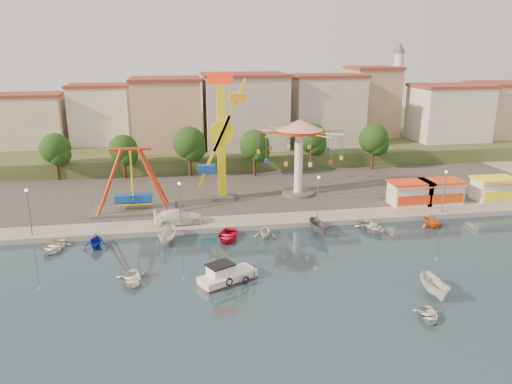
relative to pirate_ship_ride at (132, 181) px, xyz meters
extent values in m
plane|color=#152D3A|center=(13.62, -19.84, -4.39)|extent=(200.00, 200.00, 0.00)
cube|color=#9E998E|center=(13.62, 42.16, -4.09)|extent=(200.00, 100.00, 0.60)
cube|color=#4C4944|center=(13.62, 10.16, -3.79)|extent=(90.00, 28.00, 0.01)
cube|color=#384C26|center=(13.62, 47.16, -2.89)|extent=(200.00, 60.00, 3.00)
cube|color=#59595E|center=(0.00, 0.00, -3.64)|extent=(10.00, 5.00, 0.30)
cube|color=#1245A5|center=(0.00, 0.00, -2.19)|extent=(4.50, 1.40, 1.00)
cylinder|color=red|center=(0.00, 0.00, 4.01)|extent=(5.00, 0.40, 0.40)
cube|color=#59595E|center=(11.35, 3.23, -3.54)|extent=(3.00, 3.00, 0.50)
cube|color=yellow|center=(11.35, 3.23, 3.71)|extent=(1.00, 1.00, 15.00)
cube|color=red|center=(11.35, 3.23, 12.01)|extent=(3.20, 0.50, 1.40)
cylinder|color=yellow|center=(11.35, 2.43, 5.21)|extent=(3.20, 0.50, 3.20)
cube|color=yellow|center=(12.39, 2.23, 7.48)|extent=(4.50, 0.35, 9.23)
cube|color=orange|center=(13.43, 2.23, 9.75)|extent=(2.20, 1.20, 1.00)
cylinder|color=#59595E|center=(21.82, 3.35, -3.59)|extent=(4.40, 4.40, 0.40)
cylinder|color=white|center=(21.82, 3.35, 0.71)|extent=(1.10, 1.10, 9.00)
cylinder|color=red|center=(21.82, 3.35, 5.01)|extent=(6.00, 6.00, 0.50)
cone|color=red|center=(21.82, 3.35, 5.91)|extent=(6.40, 6.40, 1.40)
cube|color=white|center=(34.93, -3.34, -2.39)|extent=(5.00, 3.00, 2.80)
cube|color=red|center=(34.93, -3.34, -0.84)|extent=(5.40, 3.40, 0.25)
cube|color=red|center=(34.93, -5.04, -1.19)|extent=(5.00, 0.77, 0.43)
cube|color=white|center=(39.26, -3.34, -2.39)|extent=(5.00, 3.00, 2.80)
cube|color=#D64211|center=(39.26, -3.34, -0.84)|extent=(5.40, 3.40, 0.25)
cube|color=red|center=(39.26, -5.04, -1.19)|extent=(5.00, 0.77, 0.43)
cube|color=white|center=(46.78, -3.34, -2.39)|extent=(5.00, 3.00, 2.80)
cube|color=#F8F914|center=(46.78, -3.34, -0.84)|extent=(5.40, 3.40, 0.25)
cube|color=red|center=(46.78, -5.04, -1.19)|extent=(5.00, 0.77, 0.43)
cylinder|color=#59595E|center=(-10.38, -6.84, -1.29)|extent=(0.14, 0.14, 5.00)
cylinder|color=#59595E|center=(5.62, -6.84, -1.29)|extent=(0.14, 0.14, 5.00)
cylinder|color=#59595E|center=(21.62, -6.84, -1.29)|extent=(0.14, 0.14, 5.00)
cylinder|color=#59595E|center=(37.62, -6.84, -1.29)|extent=(0.14, 0.14, 5.00)
cylinder|color=#382314|center=(-12.38, 17.14, -2.00)|extent=(0.44, 0.44, 3.60)
sphere|color=black|center=(-12.38, 17.14, 1.10)|extent=(4.60, 4.60, 4.60)
cylinder|color=#382314|center=(-2.38, 16.40, -2.09)|extent=(0.44, 0.44, 3.40)
sphere|color=black|center=(-2.38, 16.40, 0.83)|extent=(4.35, 4.35, 4.35)
cylinder|color=#382314|center=(7.62, 15.97, -1.83)|extent=(0.44, 0.44, 3.92)
sphere|color=black|center=(7.62, 15.97, 1.54)|extent=(5.02, 5.02, 5.02)
cylinder|color=#382314|center=(17.62, 14.52, -1.96)|extent=(0.44, 0.44, 3.66)
sphere|color=black|center=(17.62, 14.52, 1.18)|extent=(4.68, 4.68, 4.68)
cylinder|color=#382314|center=(27.62, 17.52, -1.89)|extent=(0.44, 0.44, 3.80)
sphere|color=black|center=(27.62, 17.52, 1.37)|extent=(4.86, 4.86, 4.86)
cylinder|color=#382314|center=(37.62, 15.70, -1.91)|extent=(0.44, 0.44, 3.77)
sphere|color=black|center=(37.62, 15.70, 1.33)|extent=(4.83, 4.83, 4.83)
cube|color=beige|center=(-19.75, 26.23, 4.54)|extent=(9.26, 9.53, 11.87)
cube|color=silver|center=(-7.71, 31.55, 2.92)|extent=(12.33, 9.01, 8.63)
cube|color=tan|center=(5.43, 32.12, 4.22)|extent=(11.95, 9.28, 11.23)
cube|color=beige|center=(19.22, 28.96, 3.20)|extent=(12.59, 10.50, 9.20)
cube|color=beige|center=(32.69, 32.37, 3.22)|extent=(10.75, 9.23, 9.24)
cube|color=tan|center=(45.99, 30.49, 4.21)|extent=(12.77, 10.96, 11.21)
cube|color=silver|center=(57.77, 28.93, 4.78)|extent=(8.23, 8.98, 12.36)
cube|color=beige|center=(69.65, 33.87, 2.99)|extent=(11.59, 10.93, 8.76)
cylinder|color=silver|center=(49.62, 34.16, 6.61)|extent=(1.80, 1.80, 16.00)
cylinder|color=#59595E|center=(49.62, 34.16, 11.61)|extent=(2.80, 2.80, 0.30)
cone|color=#59595E|center=(49.62, 34.16, 15.61)|extent=(2.20, 2.20, 2.00)
cube|color=white|center=(9.42, -20.10, -4.08)|extent=(5.59, 4.21, 0.95)
cube|color=red|center=(9.42, -20.10, -4.31)|extent=(5.59, 4.21, 0.17)
cube|color=white|center=(8.79, -19.99, -3.29)|extent=(2.60, 2.38, 0.95)
cube|color=black|center=(8.79, -19.99, -2.76)|extent=(2.88, 2.66, 0.13)
torus|color=black|center=(9.42, -21.15, -3.92)|extent=(0.81, 0.56, 0.80)
torus|color=black|center=(10.90, -21.10, -3.92)|extent=(0.81, 0.56, 0.80)
imported|color=white|center=(0.93, -18.87, -4.02)|extent=(3.04, 3.90, 0.74)
imported|color=silver|center=(24.10, -29.01, -4.10)|extent=(2.78, 3.34, 0.60)
imported|color=silver|center=(26.39, -25.64, -3.61)|extent=(1.68, 4.13, 1.57)
imported|color=white|center=(5.38, -5.69, -2.97)|extent=(5.81, 2.69, 1.65)
imported|color=silver|center=(-7.62, -10.04, -3.99)|extent=(3.64, 4.48, 0.82)
imported|color=#12259E|center=(-3.30, -10.04, -3.60)|extent=(2.61, 3.02, 1.59)
imported|color=silver|center=(4.09, -10.04, -3.59)|extent=(2.48, 4.41, 1.61)
imported|color=red|center=(10.54, -10.04, -3.96)|extent=(4.08, 4.90, 0.87)
imported|color=silver|center=(14.75, -10.04, -3.66)|extent=(3.03, 3.31, 1.47)
imported|color=#57575C|center=(20.85, -10.04, -3.62)|extent=(1.87, 4.11, 1.54)
imported|color=beige|center=(27.25, -10.04, -3.96)|extent=(3.71, 4.68, 0.87)
imported|color=#D55912|center=(34.51, -10.04, -3.60)|extent=(3.02, 3.36, 1.58)
camera|label=1|loc=(5.14, -60.68, 16.01)|focal=35.00mm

